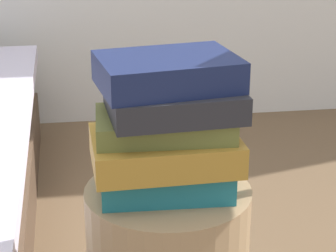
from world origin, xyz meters
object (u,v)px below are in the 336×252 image
at_px(book_ochre, 165,150).
at_px(book_charcoal, 174,101).
at_px(book_olive, 164,125).
at_px(book_teal, 166,177).
at_px(book_navy, 169,72).

xyz_separation_m(book_ochre, book_charcoal, (0.02, 0.00, 0.10)).
height_order(book_olive, book_charcoal, book_charcoal).
relative_size(book_teal, book_charcoal, 1.03).
height_order(book_ochre, book_olive, book_olive).
bearing_deg(book_olive, book_ochre, -85.12).
bearing_deg(book_ochre, book_charcoal, 7.97).
distance_m(book_ochre, book_charcoal, 0.11).
height_order(book_charcoal, book_navy, book_navy).
bearing_deg(book_navy, book_ochre, -137.45).
relative_size(book_ochre, book_charcoal, 1.14).
distance_m(book_teal, book_charcoal, 0.17).
relative_size(book_ochre, book_olive, 1.08).
bearing_deg(book_charcoal, book_navy, 130.63).
bearing_deg(book_charcoal, book_ochre, -174.20).
bearing_deg(book_ochre, book_olive, 90.82).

